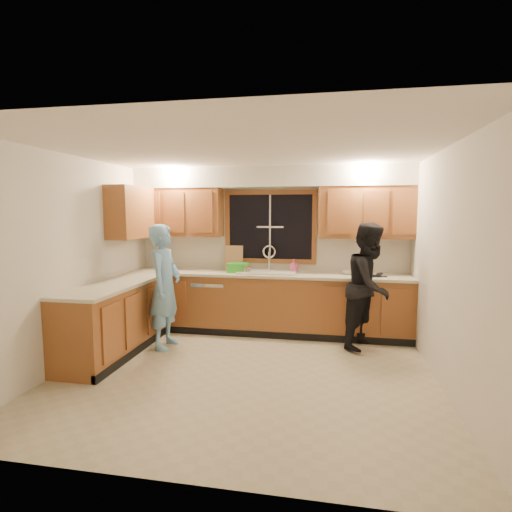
{
  "coord_description": "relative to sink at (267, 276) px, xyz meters",
  "views": [
    {
      "loc": [
        0.92,
        -4.28,
        1.82
      ],
      "look_at": [
        0.0,
        0.65,
        1.28
      ],
      "focal_mm": 28.0,
      "sensor_mm": 36.0,
      "label": 1
    }
  ],
  "objects": [
    {
      "name": "knife_block",
      "position": [
        -1.64,
        0.07,
        0.16
      ],
      "size": [
        0.14,
        0.14,
        0.2
      ],
      "primitive_type": "cube",
      "rotation": [
        0.0,
        0.0,
        0.77
      ],
      "color": "#9A562A",
      "rests_on": "countertop_back"
    },
    {
      "name": "base_cabinets_back",
      "position": [
        0.0,
        -0.0,
        -0.42
      ],
      "size": [
        4.2,
        0.6,
        0.88
      ],
      "primitive_type": "cube",
      "color": "#96582B",
      "rests_on": "ground"
    },
    {
      "name": "soap_bottle",
      "position": [
        0.39,
        0.14,
        0.15
      ],
      "size": [
        0.12,
        0.12,
        0.2
      ],
      "primitive_type": "imported",
      "rotation": [
        0.0,
        0.0,
        -0.36
      ],
      "color": "#ED5A98",
      "rests_on": "countertop_back"
    },
    {
      "name": "base_cabinets_left",
      "position": [
        -1.8,
        -1.25,
        -0.42
      ],
      "size": [
        0.6,
        1.9,
        0.88
      ],
      "primitive_type": "cube",
      "color": "#96582B",
      "rests_on": "ground"
    },
    {
      "name": "window_frame",
      "position": [
        0.0,
        0.29,
        0.74
      ],
      "size": [
        1.44,
        0.03,
        1.14
      ],
      "color": "black",
      "rests_on": "wall_back"
    },
    {
      "name": "wall_right",
      "position": [
        2.1,
        -1.6,
        0.39
      ],
      "size": [
        0.0,
        3.8,
        3.8
      ],
      "primitive_type": "plane",
      "rotation": [
        1.57,
        0.0,
        -1.57
      ],
      "color": "silver",
      "rests_on": "ground"
    },
    {
      "name": "dishwasher",
      "position": [
        -0.85,
        -0.01,
        -0.45
      ],
      "size": [
        0.6,
        0.56,
        0.82
      ],
      "primitive_type": "cube",
      "color": "silver",
      "rests_on": "floor"
    },
    {
      "name": "countertop_back",
      "position": [
        0.0,
        -0.02,
        0.04
      ],
      "size": [
        4.2,
        0.63,
        0.04
      ],
      "primitive_type": "cube",
      "color": "beige",
      "rests_on": "base_cabinets_back"
    },
    {
      "name": "can_right",
      "position": [
        -0.24,
        -0.19,
        0.11
      ],
      "size": [
        0.08,
        0.08,
        0.11
      ],
      "primitive_type": "cylinder",
      "rotation": [
        0.0,
        0.0,
        0.27
      ],
      "color": "#C2AE95",
      "rests_on": "countertop_back"
    },
    {
      "name": "wall_left",
      "position": [
        -2.1,
        -1.6,
        0.39
      ],
      "size": [
        0.0,
        3.8,
        3.8
      ],
      "primitive_type": "plane",
      "rotation": [
        1.57,
        0.0,
        1.57
      ],
      "color": "silver",
      "rests_on": "ground"
    },
    {
      "name": "countertop_left",
      "position": [
        -1.79,
        -1.25,
        0.04
      ],
      "size": [
        0.63,
        1.9,
        0.04
      ],
      "primitive_type": "cube",
      "color": "beige",
      "rests_on": "base_cabinets_left"
    },
    {
      "name": "upper_cabinets_right",
      "position": [
        1.43,
        0.13,
        0.96
      ],
      "size": [
        1.35,
        0.33,
        0.75
      ],
      "primitive_type": "cube",
      "color": "#96582B",
      "rests_on": "wall_back"
    },
    {
      "name": "wall_back",
      "position": [
        0.0,
        0.3,
        0.39
      ],
      "size": [
        4.2,
        0.0,
        4.2
      ],
      "primitive_type": "plane",
      "rotation": [
        1.57,
        0.0,
        0.0
      ],
      "color": "silver",
      "rests_on": "ground"
    },
    {
      "name": "upper_cabinets_return",
      "position": [
        -1.94,
        -0.48,
        0.96
      ],
      "size": [
        0.33,
        0.9,
        0.75
      ],
      "primitive_type": "cube",
      "color": "#96582B",
      "rests_on": "wall_left"
    },
    {
      "name": "man",
      "position": [
        -1.25,
        -0.9,
        -0.03
      ],
      "size": [
        0.41,
        0.61,
        1.67
      ],
      "primitive_type": "imported",
      "rotation": [
        0.0,
        0.0,
        1.56
      ],
      "color": "#73ACDA",
      "rests_on": "floor"
    },
    {
      "name": "upper_cabinets_left",
      "position": [
        -1.43,
        0.13,
        0.96
      ],
      "size": [
        1.35,
        0.33,
        0.75
      ],
      "primitive_type": "cube",
      "color": "#96582B",
      "rests_on": "wall_back"
    },
    {
      "name": "sink",
      "position": [
        0.0,
        0.0,
        0.0
      ],
      "size": [
        0.86,
        0.52,
        0.57
      ],
      "color": "white",
      "rests_on": "countertop_back"
    },
    {
      "name": "ceiling",
      "position": [
        0.0,
        -1.6,
        1.64
      ],
      "size": [
        4.2,
        4.2,
        0.0
      ],
      "primitive_type": "plane",
      "rotation": [
        3.14,
        0.0,
        0.0
      ],
      "color": "white"
    },
    {
      "name": "dish_crate",
      "position": [
        -0.45,
        -0.01,
        0.13
      ],
      "size": [
        0.32,
        0.3,
        0.14
      ],
      "primitive_type": "cube",
      "rotation": [
        0.0,
        0.0,
        0.08
      ],
      "color": "green",
      "rests_on": "countertop_back"
    },
    {
      "name": "stove",
      "position": [
        -1.8,
        -1.82,
        -0.41
      ],
      "size": [
        0.58,
        0.75,
        0.9
      ],
      "primitive_type": "cube",
      "color": "silver",
      "rests_on": "floor"
    },
    {
      "name": "bowl",
      "position": [
        1.21,
        0.06,
        0.08
      ],
      "size": [
        0.23,
        0.23,
        0.05
      ],
      "primitive_type": "imported",
      "rotation": [
        0.0,
        0.0,
        -0.07
      ],
      "color": "silver",
      "rests_on": "countertop_back"
    },
    {
      "name": "soffit",
      "position": [
        0.0,
        0.12,
        1.49
      ],
      "size": [
        4.2,
        0.35,
        0.3
      ],
      "primitive_type": "cube",
      "color": "silver",
      "rests_on": "wall_back"
    },
    {
      "name": "woman",
      "position": [
        1.47,
        -0.43,
        -0.02
      ],
      "size": [
        0.98,
        1.04,
        1.69
      ],
      "primitive_type": "imported",
      "rotation": [
        0.0,
        0.0,
        1.01
      ],
      "color": "black",
      "rests_on": "floor"
    },
    {
      "name": "can_left",
      "position": [
        -0.31,
        -0.14,
        0.12
      ],
      "size": [
        0.09,
        0.09,
        0.12
      ],
      "primitive_type": "cylinder",
      "rotation": [
        0.0,
        0.0,
        0.39
      ],
      "color": "#C2AE95",
      "rests_on": "countertop_back"
    },
    {
      "name": "floor",
      "position": [
        0.0,
        -1.6,
        -0.86
      ],
      "size": [
        4.2,
        4.2,
        0.0
      ],
      "primitive_type": "plane",
      "color": "#B4A98A",
      "rests_on": "ground"
    },
    {
      "name": "cutting_board",
      "position": [
        -0.57,
        0.21,
        0.25
      ],
      "size": [
        0.3,
        0.13,
        0.38
      ],
      "primitive_type": "cube",
      "rotation": [
        -0.21,
        0.0,
        0.11
      ],
      "color": "tan",
      "rests_on": "countertop_back"
    }
  ]
}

